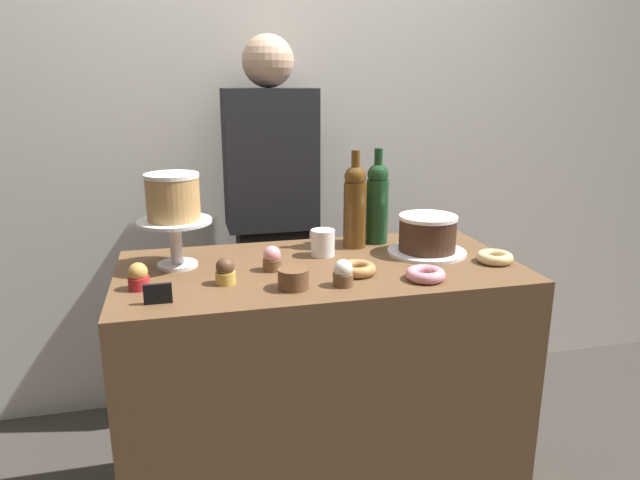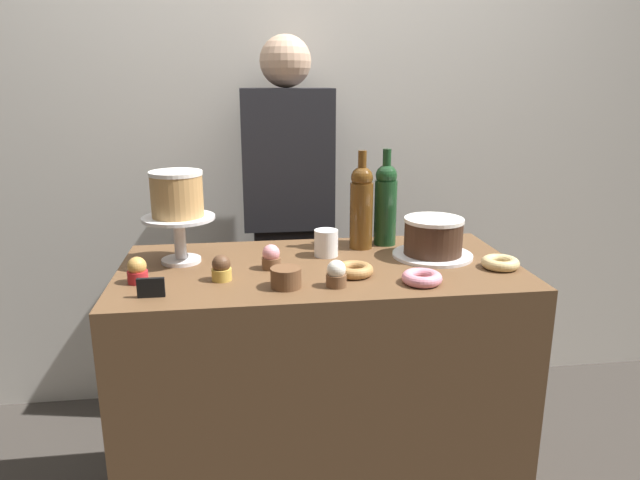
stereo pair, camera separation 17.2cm
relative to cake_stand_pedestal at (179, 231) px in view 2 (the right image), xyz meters
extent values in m
cube|color=silver|center=(0.42, 0.79, 0.32)|extent=(6.00, 0.05, 2.60)
cube|color=brown|center=(0.42, -0.09, -0.54)|extent=(1.20, 0.60, 0.89)
cylinder|color=silver|center=(0.00, 0.00, -0.09)|extent=(0.12, 0.12, 0.01)
cylinder|color=silver|center=(0.00, 0.00, -0.02)|extent=(0.04, 0.04, 0.12)
cylinder|color=silver|center=(0.00, 0.00, 0.04)|extent=(0.22, 0.22, 0.01)
cylinder|color=tan|center=(0.00, 0.00, 0.11)|extent=(0.15, 0.15, 0.13)
cylinder|color=white|center=(0.00, 0.00, 0.18)|extent=(0.16, 0.16, 0.01)
cylinder|color=white|center=(0.79, -0.05, -0.09)|extent=(0.25, 0.25, 0.01)
cylinder|color=#3D2619|center=(0.79, -0.05, -0.04)|extent=(0.18, 0.18, 0.10)
cylinder|color=white|center=(0.79, -0.05, 0.02)|extent=(0.19, 0.19, 0.01)
cylinder|color=#193D1E|center=(0.67, 0.11, 0.01)|extent=(0.08, 0.08, 0.22)
sphere|color=#193D1E|center=(0.67, 0.11, 0.14)|extent=(0.07, 0.07, 0.07)
cylinder|color=#193D1E|center=(0.67, 0.11, 0.19)|extent=(0.03, 0.03, 0.08)
cylinder|color=#5B3814|center=(0.58, 0.08, 0.01)|extent=(0.08, 0.08, 0.22)
sphere|color=#5B3814|center=(0.58, 0.08, 0.14)|extent=(0.07, 0.07, 0.07)
cylinder|color=#5B3814|center=(0.58, 0.08, 0.19)|extent=(0.03, 0.03, 0.08)
cylinder|color=brown|center=(0.44, -0.28, -0.08)|extent=(0.06, 0.06, 0.03)
sphere|color=white|center=(0.44, -0.28, -0.05)|extent=(0.05, 0.05, 0.05)
cylinder|color=red|center=(-0.10, -0.18, -0.08)|extent=(0.06, 0.06, 0.03)
sphere|color=#CC9347|center=(-0.10, -0.18, -0.05)|extent=(0.05, 0.05, 0.05)
cylinder|color=brown|center=(0.27, -0.10, -0.08)|extent=(0.06, 0.06, 0.03)
sphere|color=pink|center=(0.27, -0.10, -0.05)|extent=(0.05, 0.05, 0.05)
cylinder|color=gold|center=(0.13, -0.19, -0.08)|extent=(0.06, 0.06, 0.03)
sphere|color=brown|center=(0.13, -0.19, -0.05)|extent=(0.05, 0.05, 0.05)
torus|color=#B27F47|center=(0.51, -0.19, -0.08)|extent=(0.11, 0.11, 0.03)
torus|color=#E0C17F|center=(0.95, -0.19, -0.08)|extent=(0.11, 0.11, 0.03)
torus|color=pink|center=(0.68, -0.29, -0.08)|extent=(0.11, 0.11, 0.03)
cylinder|color=brown|center=(0.30, -0.27, -0.09)|extent=(0.08, 0.08, 0.01)
cylinder|color=brown|center=(0.30, -0.27, -0.08)|extent=(0.08, 0.08, 0.01)
cylinder|color=brown|center=(0.30, -0.27, -0.07)|extent=(0.08, 0.08, 0.01)
cylinder|color=brown|center=(0.30, -0.27, -0.06)|extent=(0.08, 0.08, 0.01)
cylinder|color=brown|center=(0.30, -0.27, -0.05)|extent=(0.08, 0.08, 0.01)
cube|color=black|center=(-0.05, -0.29, -0.07)|extent=(0.07, 0.01, 0.05)
cylinder|color=white|center=(0.45, 0.01, -0.06)|extent=(0.08, 0.08, 0.08)
cube|color=black|center=(0.38, 0.57, -0.56)|extent=(0.28, 0.18, 0.85)
cube|color=#232328|center=(0.38, 0.57, 0.14)|extent=(0.36, 0.22, 0.55)
sphere|color=tan|center=(0.38, 0.57, 0.52)|extent=(0.20, 0.20, 0.20)
camera|label=1|loc=(0.03, -1.70, 0.44)|focal=32.19mm
camera|label=2|loc=(0.20, -1.73, 0.44)|focal=32.19mm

